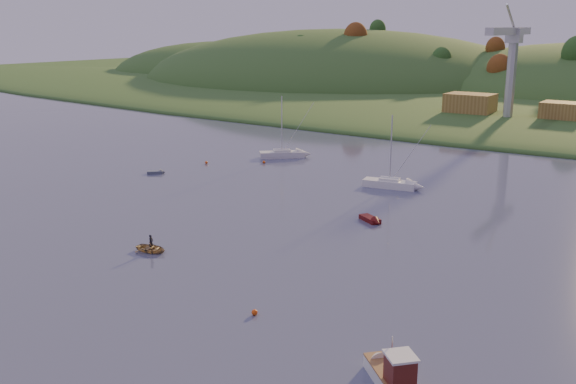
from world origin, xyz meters
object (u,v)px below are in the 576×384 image
Objects in this scene: sailboat_far at (390,183)px; grey_dinghy at (159,172)px; sailboat_near at (282,154)px; canoe at (151,248)px; red_tender at (373,221)px; fishing_boat at (389,370)px.

grey_dinghy is (-34.66, -12.65, -0.48)m from sailboat_far.
sailboat_near is at bearing 150.18° from sailboat_far.
sailboat_far is 40.24m from canoe.
red_tender reaches higher than grey_dinghy.
grey_dinghy is at bearing 11.40° from fishing_boat.
fishing_boat reaches higher than red_tender.
grey_dinghy reaches higher than canoe.
sailboat_near is at bearing 28.30° from grey_dinghy.
fishing_boat is at bearing -74.50° from sailboat_far.
canoe is at bearing -92.23° from red_tender.
fishing_boat reaches higher than grey_dinghy.
fishing_boat is 35.88m from red_tender.
grey_dinghy is at bearing 37.21° from canoe.
fishing_boat is 33.00m from canoe.
sailboat_near is 3.82× the size of grey_dinghy.
grey_dinghy is (-8.92, -21.80, -0.50)m from sailboat_near.
canoe is at bearing -112.31° from sailboat_far.
sailboat_far reaches higher than red_tender.
sailboat_near is 41.12m from red_tender.
sailboat_far is (-23.33, 48.38, -0.18)m from fishing_boat.
canoe is 26.66m from red_tender.
red_tender is at bearing -80.65° from sailboat_far.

